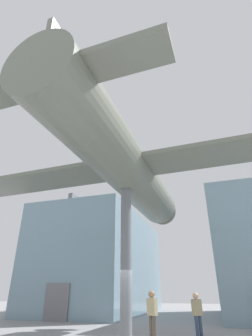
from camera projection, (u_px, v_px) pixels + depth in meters
glass_pavilion_left at (103, 264)px, 25.36m from camera, size 8.13×15.23×9.03m
support_pylon_central at (126, 260)px, 10.07m from camera, size 0.43×0.43×5.73m
suspended_airplane at (128, 170)px, 11.96m from camera, size 19.80×14.37×2.92m
visitor_person at (152, 311)px, 10.92m from camera, size 0.45×0.36×1.80m
visitor_second at (197, 311)px, 11.32m from camera, size 0.45×0.41×1.73m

